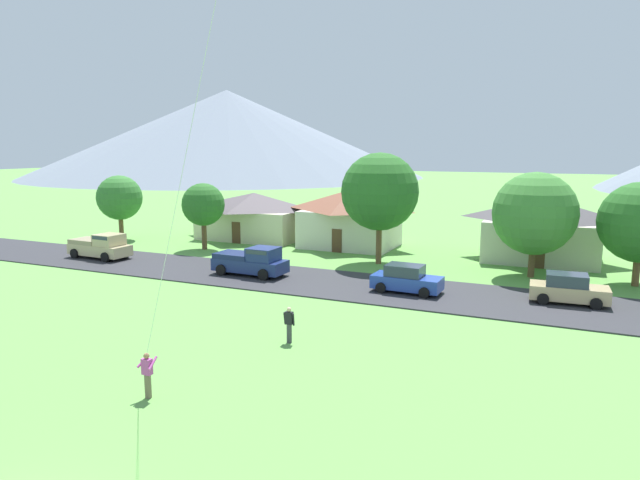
{
  "coord_description": "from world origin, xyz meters",
  "views": [
    {
      "loc": [
        11.33,
        -7.04,
        8.82
      ],
      "look_at": [
        0.42,
        17.36,
        4.38
      ],
      "focal_mm": 31.41,
      "sensor_mm": 36.0,
      "label": 1
    }
  ],
  "objects_px": {
    "house_right_center": "(254,215)",
    "watcher_person": "(289,324)",
    "pickup_truck_navy_west_side": "(252,261)",
    "parked_car_blue_mid_east": "(406,279)",
    "tree_near_right": "(535,214)",
    "parked_car_tan_mid_west": "(568,289)",
    "house_left_center": "(350,217)",
    "tree_center": "(120,198)",
    "tree_right_of_center": "(203,205)",
    "tree_near_left": "(380,192)",
    "pickup_truck_sand_east_side": "(101,246)",
    "house_leftmost": "(542,228)"
  },
  "relations": [
    {
      "from": "tree_near_right",
      "to": "parked_car_tan_mid_west",
      "type": "relative_size",
      "value": 1.68
    },
    {
      "from": "house_right_center",
      "to": "pickup_truck_navy_west_side",
      "type": "relative_size",
      "value": 1.99
    },
    {
      "from": "parked_car_blue_mid_east",
      "to": "watcher_person",
      "type": "bearing_deg",
      "value": -103.09
    },
    {
      "from": "tree_near_right",
      "to": "parked_car_tan_mid_west",
      "type": "distance_m",
      "value": 7.57
    },
    {
      "from": "watcher_person",
      "to": "house_right_center",
      "type": "bearing_deg",
      "value": 123.62
    },
    {
      "from": "tree_near_left",
      "to": "tree_right_of_center",
      "type": "relative_size",
      "value": 1.46
    },
    {
      "from": "tree_center",
      "to": "tree_right_of_center",
      "type": "xyz_separation_m",
      "value": [
        10.39,
        -1.01,
        -0.14
      ]
    },
    {
      "from": "tree_center",
      "to": "tree_near_right",
      "type": "height_order",
      "value": "tree_near_right"
    },
    {
      "from": "house_right_center",
      "to": "house_leftmost",
      "type": "bearing_deg",
      "value": -0.13
    },
    {
      "from": "pickup_truck_navy_west_side",
      "to": "pickup_truck_sand_east_side",
      "type": "distance_m",
      "value": 14.1
    },
    {
      "from": "tree_near_right",
      "to": "parked_car_blue_mid_east",
      "type": "height_order",
      "value": "tree_near_right"
    },
    {
      "from": "house_right_center",
      "to": "watcher_person",
      "type": "relative_size",
      "value": 6.24
    },
    {
      "from": "house_leftmost",
      "to": "tree_near_right",
      "type": "xyz_separation_m",
      "value": [
        -0.27,
        -6.72,
        1.83
      ]
    },
    {
      "from": "parked_car_blue_mid_east",
      "to": "pickup_truck_navy_west_side",
      "type": "distance_m",
      "value": 11.02
    },
    {
      "from": "house_leftmost",
      "to": "tree_right_of_center",
      "type": "distance_m",
      "value": 28.04
    },
    {
      "from": "house_left_center",
      "to": "tree_right_of_center",
      "type": "height_order",
      "value": "tree_right_of_center"
    },
    {
      "from": "tree_right_of_center",
      "to": "tree_near_right",
      "type": "relative_size",
      "value": 0.8
    },
    {
      "from": "parked_car_tan_mid_west",
      "to": "tree_near_right",
      "type": "bearing_deg",
      "value": 110.69
    },
    {
      "from": "pickup_truck_sand_east_side",
      "to": "tree_center",
      "type": "bearing_deg",
      "value": 124.22
    },
    {
      "from": "tree_center",
      "to": "watcher_person",
      "type": "relative_size",
      "value": 3.7
    },
    {
      "from": "tree_center",
      "to": "pickup_truck_sand_east_side",
      "type": "height_order",
      "value": "tree_center"
    },
    {
      "from": "parked_car_tan_mid_west",
      "to": "parked_car_blue_mid_east",
      "type": "height_order",
      "value": "same"
    },
    {
      "from": "tree_near_right",
      "to": "pickup_truck_navy_west_side",
      "type": "xyz_separation_m",
      "value": [
        -17.71,
        -7.52,
        -3.34
      ]
    },
    {
      "from": "tree_right_of_center",
      "to": "parked_car_tan_mid_west",
      "type": "xyz_separation_m",
      "value": [
        29.21,
        -5.98,
        -3.04
      ]
    },
    {
      "from": "parked_car_blue_mid_east",
      "to": "house_left_center",
      "type": "bearing_deg",
      "value": 123.14
    },
    {
      "from": "tree_near_left",
      "to": "pickup_truck_navy_west_side",
      "type": "height_order",
      "value": "tree_near_left"
    },
    {
      "from": "pickup_truck_navy_west_side",
      "to": "parked_car_blue_mid_east",
      "type": "bearing_deg",
      "value": -0.66
    },
    {
      "from": "parked_car_tan_mid_west",
      "to": "house_left_center",
      "type": "bearing_deg",
      "value": 145.49
    },
    {
      "from": "house_leftmost",
      "to": "house_right_center",
      "type": "xyz_separation_m",
      "value": [
        -26.22,
        0.06,
        -0.26
      ]
    },
    {
      "from": "house_left_center",
      "to": "pickup_truck_sand_east_side",
      "type": "height_order",
      "value": "house_left_center"
    },
    {
      "from": "watcher_person",
      "to": "tree_center",
      "type": "bearing_deg",
      "value": 145.68
    },
    {
      "from": "tree_near_left",
      "to": "pickup_truck_sand_east_side",
      "type": "bearing_deg",
      "value": -160.56
    },
    {
      "from": "parked_car_tan_mid_west",
      "to": "pickup_truck_sand_east_side",
      "type": "distance_m",
      "value": 34.19
    },
    {
      "from": "tree_center",
      "to": "tree_near_right",
      "type": "xyz_separation_m",
      "value": [
        37.24,
        -0.72,
        0.35
      ]
    },
    {
      "from": "house_right_center",
      "to": "parked_car_blue_mid_east",
      "type": "xyz_separation_m",
      "value": [
        19.26,
        -14.42,
        -1.45
      ]
    },
    {
      "from": "tree_center",
      "to": "parked_car_blue_mid_east",
      "type": "distance_m",
      "value": 31.83
    },
    {
      "from": "tree_center",
      "to": "tree_near_right",
      "type": "distance_m",
      "value": 37.24
    },
    {
      "from": "watcher_person",
      "to": "parked_car_blue_mid_east",
      "type": "bearing_deg",
      "value": 76.91
    },
    {
      "from": "tree_near_left",
      "to": "parked_car_tan_mid_west",
      "type": "bearing_deg",
      "value": -25.4
    },
    {
      "from": "tree_center",
      "to": "parked_car_tan_mid_west",
      "type": "height_order",
      "value": "tree_center"
    },
    {
      "from": "house_right_center",
      "to": "pickup_truck_sand_east_side",
      "type": "bearing_deg",
      "value": -112.68
    },
    {
      "from": "house_left_center",
      "to": "tree_right_of_center",
      "type": "xyz_separation_m",
      "value": [
        -11.15,
        -6.44,
        1.26
      ]
    },
    {
      "from": "house_right_center",
      "to": "pickup_truck_sand_east_side",
      "type": "height_order",
      "value": "house_right_center"
    },
    {
      "from": "pickup_truck_sand_east_side",
      "to": "watcher_person",
      "type": "height_order",
      "value": "pickup_truck_sand_east_side"
    },
    {
      "from": "parked_car_blue_mid_east",
      "to": "pickup_truck_sand_east_side",
      "type": "bearing_deg",
      "value": 179.1
    },
    {
      "from": "tree_near_left",
      "to": "pickup_truck_navy_west_side",
      "type": "bearing_deg",
      "value": -131.39
    },
    {
      "from": "house_leftmost",
      "to": "pickup_truck_navy_west_side",
      "type": "height_order",
      "value": "house_leftmost"
    },
    {
      "from": "house_leftmost",
      "to": "watcher_person",
      "type": "relative_size",
      "value": 5.41
    },
    {
      "from": "parked_car_blue_mid_east",
      "to": "pickup_truck_sand_east_side",
      "type": "relative_size",
      "value": 0.81
    },
    {
      "from": "house_leftmost",
      "to": "pickup_truck_navy_west_side",
      "type": "distance_m",
      "value": 22.99
    }
  ]
}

